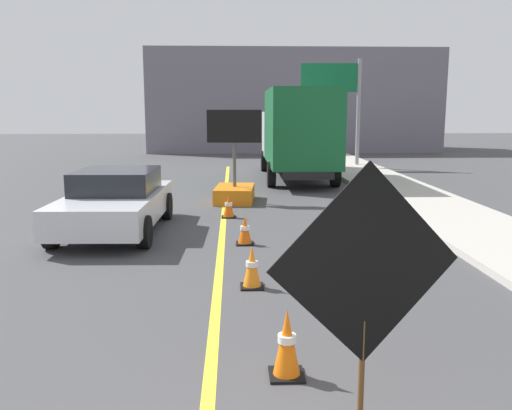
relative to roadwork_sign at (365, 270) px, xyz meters
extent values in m
cube|color=yellow|center=(-1.29, 4.06, -1.47)|extent=(0.14, 36.00, 0.01)
cylinder|color=#593819|center=(0.00, 0.00, -0.95)|extent=(0.05, 0.05, 1.05)
cube|color=orange|center=(0.00, 0.00, 0.05)|extent=(1.53, 0.37, 1.56)
cube|color=black|center=(0.00, -0.01, 0.05)|extent=(1.60, 0.37, 1.63)
cube|color=black|center=(-0.01, 0.02, 0.05)|extent=(0.28, 0.07, 0.52)
cube|color=orange|center=(-1.00, 11.99, -1.25)|extent=(1.25, 1.89, 0.45)
cylinder|color=#4C4C4C|center=(-1.00, 11.99, -0.37)|extent=(0.10, 0.10, 1.30)
cube|color=black|center=(-1.00, 11.99, 0.75)|extent=(1.60, 0.22, 0.95)
sphere|color=yellow|center=(-0.45, 11.99, 0.75)|extent=(0.09, 0.09, 0.09)
sphere|color=yellow|center=(-0.75, 12.02, 0.75)|extent=(0.09, 0.09, 0.09)
sphere|color=yellow|center=(-1.04, 12.04, 0.75)|extent=(0.09, 0.09, 0.09)
sphere|color=yellow|center=(-1.34, 12.07, 0.75)|extent=(0.09, 0.09, 0.09)
sphere|color=yellow|center=(-1.51, 12.08, 0.93)|extent=(0.09, 0.09, 0.09)
sphere|color=yellow|center=(-1.51, 12.08, 0.57)|extent=(0.09, 0.09, 0.09)
cube|color=black|center=(1.46, 17.38, -0.90)|extent=(1.72, 7.98, 0.25)
cube|color=silver|center=(1.48, 20.25, 0.18)|extent=(2.38, 2.25, 1.90)
cube|color=#14592D|center=(1.45, 16.16, 0.60)|extent=(2.41, 5.44, 2.74)
cylinder|color=black|center=(0.35, 20.10, -1.02)|extent=(0.29, 0.90, 0.90)
cylinder|color=black|center=(2.61, 20.08, -1.02)|extent=(0.29, 0.90, 0.90)
cylinder|color=black|center=(0.31, 15.00, -1.02)|extent=(0.29, 0.90, 0.90)
cylinder|color=black|center=(2.57, 14.98, -1.02)|extent=(0.29, 0.90, 0.90)
cube|color=silver|center=(-3.67, 7.97, -0.89)|extent=(2.04, 4.49, 0.60)
cube|color=black|center=(-3.66, 8.20, -0.34)|extent=(1.74, 2.04, 0.50)
cylinder|color=black|center=(-2.79, 6.48, -1.14)|extent=(0.24, 0.67, 0.66)
cylinder|color=black|center=(-4.63, 6.54, -1.14)|extent=(0.24, 0.67, 0.66)
cylinder|color=black|center=(-2.71, 9.41, -1.14)|extent=(0.24, 0.67, 0.66)
cylinder|color=black|center=(-4.54, 9.46, -1.14)|extent=(0.24, 0.67, 0.66)
cylinder|color=gray|center=(4.80, 21.44, 1.03)|extent=(0.18, 0.18, 5.00)
cube|color=#0F6033|center=(3.41, 21.54, 2.68)|extent=(2.60, 0.24, 1.30)
cube|color=white|center=(3.41, 21.58, 2.68)|extent=(1.82, 0.14, 0.18)
cube|color=slate|center=(2.89, 33.07, 1.75)|extent=(18.54, 6.72, 6.45)
cube|color=black|center=(-0.50, 1.13, -1.46)|extent=(0.36, 0.36, 0.03)
cone|color=orange|center=(-0.50, 1.13, -1.09)|extent=(0.28, 0.28, 0.69)
cylinder|color=white|center=(-0.50, 1.13, -1.06)|extent=(0.19, 0.19, 0.08)
cube|color=black|center=(-0.76, 3.99, -1.46)|extent=(0.36, 0.36, 0.03)
cone|color=orange|center=(-0.76, 3.99, -1.13)|extent=(0.28, 0.28, 0.63)
cylinder|color=white|center=(-0.76, 3.99, -1.09)|extent=(0.19, 0.19, 0.08)
cube|color=black|center=(-0.81, 6.73, -1.46)|extent=(0.36, 0.36, 0.03)
cone|color=#EA5B0C|center=(-0.81, 6.73, -1.16)|extent=(0.28, 0.28, 0.56)
cylinder|color=white|center=(-0.81, 6.73, -1.13)|extent=(0.19, 0.19, 0.08)
cube|color=black|center=(-1.16, 9.54, -1.46)|extent=(0.36, 0.36, 0.03)
cone|color=#EA5B0C|center=(-1.16, 9.54, -1.16)|extent=(0.28, 0.28, 0.57)
cylinder|color=white|center=(-1.16, 9.54, -1.13)|extent=(0.19, 0.19, 0.08)
camera|label=1|loc=(-1.03, -4.10, 1.24)|focal=38.33mm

